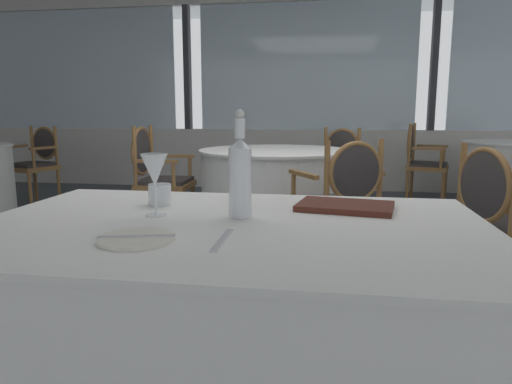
# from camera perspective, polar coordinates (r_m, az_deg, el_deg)

# --- Properties ---
(ground_plane) EXTENTS (14.08, 14.08, 0.00)m
(ground_plane) POSITION_cam_1_polar(r_m,az_deg,el_deg) (3.20, 2.17, -10.18)
(ground_plane) COLOR #4C5156
(window_wall_far) EXTENTS (10.83, 0.14, 2.83)m
(window_wall_far) POSITION_cam_1_polar(r_m,az_deg,el_deg) (6.70, 6.02, 10.01)
(window_wall_far) COLOR silver
(window_wall_far) RESTS_ON ground_plane
(foreground_table) EXTENTS (1.52, 1.00, 0.77)m
(foreground_table) POSITION_cam_1_polar(r_m,az_deg,el_deg) (1.51, -3.22, -18.06)
(foreground_table) COLOR white
(foreground_table) RESTS_ON ground_plane
(side_plate) EXTENTS (0.20, 0.20, 0.01)m
(side_plate) POSITION_cam_1_polar(r_m,az_deg,el_deg) (1.22, -14.43, -5.56)
(side_plate) COLOR silver
(side_plate) RESTS_ON foreground_table
(butter_knife) EXTENTS (0.19, 0.07, 0.00)m
(butter_knife) POSITION_cam_1_polar(r_m,az_deg,el_deg) (1.22, -14.44, -5.33)
(butter_knife) COLOR silver
(butter_knife) RESTS_ON foreground_table
(dinner_fork) EXTENTS (0.02, 0.21, 0.00)m
(dinner_fork) POSITION_cam_1_polar(r_m,az_deg,el_deg) (1.19, -4.11, -5.83)
(dinner_fork) COLOR silver
(dinner_fork) RESTS_ON foreground_table
(water_bottle) EXTENTS (0.07, 0.07, 0.33)m
(water_bottle) POSITION_cam_1_polar(r_m,az_deg,el_deg) (1.43, -1.96, 2.12)
(water_bottle) COLOR white
(water_bottle) RESTS_ON foreground_table
(wine_glass) EXTENTS (0.09, 0.09, 0.20)m
(wine_glass) POSITION_cam_1_polar(r_m,az_deg,el_deg) (1.48, -12.32, 2.50)
(wine_glass) COLOR white
(wine_glass) RESTS_ON foreground_table
(water_tumbler) EXTENTS (0.08, 0.08, 0.07)m
(water_tumbler) POSITION_cam_1_polar(r_m,az_deg,el_deg) (1.67, -11.68, -0.27)
(water_tumbler) COLOR white
(water_tumbler) RESTS_ON foreground_table
(menu_book) EXTENTS (0.34, 0.26, 0.02)m
(menu_book) POSITION_cam_1_polar(r_m,az_deg,el_deg) (1.59, 10.87, -1.73)
(menu_book) COLOR #512319
(menu_book) RESTS_ON foreground_table
(dining_chair_0_2) EXTENTS (0.62, 0.57, 0.93)m
(dining_chair_0_2) POSITION_cam_1_polar(r_m,az_deg,el_deg) (6.11, -25.27, 3.76)
(dining_chair_0_2) COLOR olive
(dining_chair_0_2) RESTS_ON ground_plane
(dining_chair_1_0) EXTENTS (0.57, 0.62, 0.96)m
(dining_chair_1_0) POSITION_cam_1_polar(r_m,az_deg,el_deg) (6.02, 19.49, 4.09)
(dining_chair_1_0) COLOR olive
(dining_chair_1_0) RESTS_ON ground_plane
(background_table_2) EXTENTS (1.35, 1.35, 0.77)m
(background_table_2) POSITION_cam_1_polar(r_m,az_deg,el_deg) (4.14, 2.42, -0.10)
(background_table_2) COLOR white
(background_table_2) RESTS_ON ground_plane
(dining_chair_2_0) EXTENTS (0.48, 0.54, 0.97)m
(dining_chair_2_0) POSITION_cam_1_polar(r_m,az_deg,el_deg) (4.36, -12.20, 2.58)
(dining_chair_2_0) COLOR olive
(dining_chair_2_0) RESTS_ON ground_plane
(dining_chair_2_1) EXTENTS (0.65, 0.63, 0.92)m
(dining_chair_2_1) POSITION_cam_1_polar(r_m,az_deg,el_deg) (3.16, 10.64, -0.37)
(dining_chair_2_1) COLOR olive
(dining_chair_2_1) RESTS_ON ground_plane
(dining_chair_2_2) EXTENTS (0.65, 0.63, 0.93)m
(dining_chair_2_2) POSITION_cam_1_polar(r_m,az_deg,el_deg) (5.04, 9.77, 3.41)
(dining_chair_2_2) COLOR olive
(dining_chair_2_2) RESTS_ON ground_plane
(dining_chair_3_1) EXTENTS (0.59, 0.63, 0.93)m
(dining_chair_3_1) POSITION_cam_1_polar(r_m,az_deg,el_deg) (2.78, 28.03, -2.65)
(dining_chair_3_1) COLOR olive
(dining_chair_3_1) RESTS_ON ground_plane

